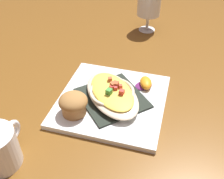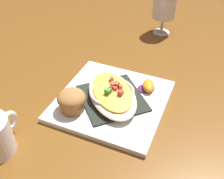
# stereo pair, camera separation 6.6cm
# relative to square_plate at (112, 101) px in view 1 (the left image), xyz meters

# --- Properties ---
(ground_plane) EXTENTS (2.60, 2.60, 0.00)m
(ground_plane) POSITION_rel_square_plate_xyz_m (0.00, 0.00, -0.01)
(ground_plane) COLOR brown
(square_plate) EXTENTS (0.29, 0.29, 0.01)m
(square_plate) POSITION_rel_square_plate_xyz_m (0.00, 0.00, 0.00)
(square_plate) COLOR white
(square_plate) RESTS_ON ground_plane
(folded_napkin) EXTENTS (0.21, 0.21, 0.00)m
(folded_napkin) POSITION_rel_square_plate_xyz_m (0.00, 0.00, 0.01)
(folded_napkin) COLOR #252C25
(folded_napkin) RESTS_ON square_plate
(gratin_dish) EXTENTS (0.22, 0.22, 0.04)m
(gratin_dish) POSITION_rel_square_plate_xyz_m (0.00, -0.00, 0.03)
(gratin_dish) COLOR beige
(gratin_dish) RESTS_ON folded_napkin
(muffin) EXTENTS (0.07, 0.07, 0.05)m
(muffin) POSITION_rel_square_plate_xyz_m (-0.08, 0.07, 0.04)
(muffin) COLOR #A16B38
(muffin) RESTS_ON square_plate
(orange_garnish) EXTENTS (0.06, 0.06, 0.02)m
(orange_garnish) POSITION_rel_square_plate_xyz_m (0.08, -0.06, 0.02)
(orange_garnish) COLOR #5D205D
(orange_garnish) RESTS_ON square_plate
(stemmed_glass) EXTENTS (0.08, 0.08, 0.14)m
(stemmed_glass) POSITION_rel_square_plate_xyz_m (0.42, 0.02, 0.08)
(stemmed_glass) COLOR white
(stemmed_glass) RESTS_ON ground_plane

